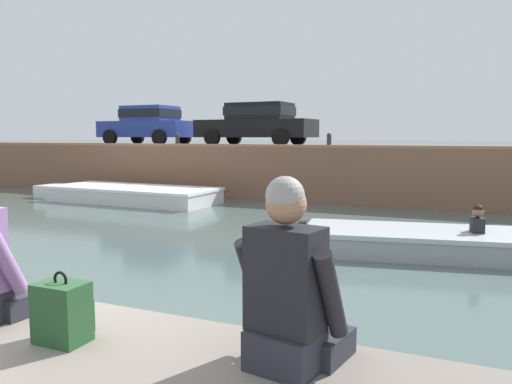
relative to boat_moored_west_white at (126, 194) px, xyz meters
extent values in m
plane|color=#4C605B|center=(6.99, -4.17, -0.25)|extent=(400.00, 400.00, 0.00)
cube|color=brown|center=(6.99, 4.95, 0.63)|extent=(60.00, 6.00, 1.75)
cube|color=#9F6C52|center=(6.99, 2.07, 1.54)|extent=(60.00, 0.24, 0.08)
cube|color=white|center=(0.27, -0.01, -0.04)|extent=(5.52, 2.22, 0.41)
cube|color=white|center=(-3.00, 0.10, -0.04)|extent=(1.13, 1.16, 0.41)
cube|color=white|center=(0.27, -0.01, 0.21)|extent=(5.58, 2.28, 0.08)
cube|color=brown|center=(0.68, -0.02, 0.11)|extent=(0.30, 1.85, 0.06)
cube|color=#93999E|center=(9.61, -3.69, -0.07)|extent=(4.74, 2.33, 0.35)
cube|color=#B1B7BD|center=(9.61, -3.69, 0.15)|extent=(4.81, 2.40, 0.08)
cube|color=brown|center=(9.27, -3.74, 0.05)|extent=(0.48, 1.43, 0.06)
cube|color=black|center=(7.27, -4.09, 0.03)|extent=(0.19, 0.22, 0.45)
cube|color=black|center=(10.28, -3.57, 0.23)|extent=(0.25, 0.35, 0.44)
sphere|color=brown|center=(10.28, -3.57, 0.55)|extent=(0.19, 0.19, 0.19)
sphere|color=black|center=(10.28, -3.57, 0.59)|extent=(0.17, 0.17, 0.17)
cube|color=#233893|center=(-1.97, 3.98, 2.12)|extent=(3.83, 1.77, 0.64)
cube|color=#233893|center=(-1.81, 3.98, 2.74)|extent=(1.92, 1.54, 0.60)
cube|color=black|center=(-1.81, 3.98, 2.74)|extent=(2.00, 1.57, 0.33)
cylinder|color=black|center=(-3.16, 3.11, 1.80)|extent=(0.60, 0.19, 0.60)
cylinder|color=black|center=(-3.14, 4.87, 1.80)|extent=(0.60, 0.19, 0.60)
cylinder|color=black|center=(-0.80, 3.08, 1.80)|extent=(0.60, 0.19, 0.60)
cylinder|color=black|center=(-0.77, 4.84, 1.80)|extent=(0.60, 0.19, 0.60)
cube|color=black|center=(2.81, 3.98, 2.12)|extent=(4.40, 1.81, 0.64)
cube|color=black|center=(2.98, 3.97, 2.74)|extent=(2.22, 1.54, 0.60)
cube|color=black|center=(2.98, 3.97, 2.74)|extent=(2.31, 1.57, 0.33)
cylinder|color=black|center=(1.43, 3.17, 1.80)|extent=(0.61, 0.20, 0.60)
cylinder|color=black|center=(1.49, 4.87, 1.80)|extent=(0.61, 0.20, 0.60)
cylinder|color=black|center=(4.12, 3.08, 1.80)|extent=(0.61, 0.20, 0.60)
cylinder|color=black|center=(4.18, 4.78, 1.80)|extent=(0.61, 0.20, 0.60)
cylinder|color=#2D2B28|center=(0.56, 2.20, 1.68)|extent=(0.14, 0.14, 0.35)
sphere|color=#2D2B28|center=(0.56, 2.20, 1.87)|extent=(0.15, 0.15, 0.15)
cylinder|color=#2D2B28|center=(6.06, 2.20, 1.68)|extent=(0.14, 0.14, 0.35)
sphere|color=#2D2B28|center=(6.06, 2.20, 1.87)|extent=(0.15, 0.15, 0.15)
cube|color=#282833|center=(7.37, -10.67, 0.78)|extent=(0.45, 0.34, 0.14)
cylinder|color=#8C669E|center=(7.58, -10.85, 1.12)|extent=(0.10, 0.29, 0.47)
cube|color=#282833|center=(9.33, -10.71, 0.81)|extent=(0.39, 0.34, 0.20)
cube|color=#282833|center=(9.37, -10.50, 0.78)|extent=(0.49, 0.39, 0.14)
cube|color=black|center=(9.33, -10.71, 1.17)|extent=(0.39, 0.28, 0.52)
cylinder|color=black|center=(9.55, -10.70, 1.12)|extent=(0.14, 0.30, 0.47)
cylinder|color=black|center=(9.12, -10.63, 1.12)|extent=(0.14, 0.30, 0.47)
sphere|color=#A37556|center=(9.33, -10.71, 1.54)|extent=(0.20, 0.20, 0.20)
sphere|color=gray|center=(9.32, -10.72, 1.58)|extent=(0.19, 0.19, 0.19)
cylinder|color=#3F8CCC|center=(7.44, -10.66, 0.80)|extent=(0.06, 0.06, 0.18)
cylinder|color=white|center=(7.44, -10.66, 0.90)|extent=(0.04, 0.04, 0.02)
cube|color=#234C28|center=(8.07, -10.90, 0.88)|extent=(0.28, 0.20, 0.34)
cube|color=#234C28|center=(8.07, -10.79, 0.83)|extent=(0.22, 0.06, 0.18)
torus|color=black|center=(8.07, -10.90, 1.07)|extent=(0.10, 0.02, 0.10)
camera|label=1|loc=(10.13, -12.94, 1.86)|focal=35.00mm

